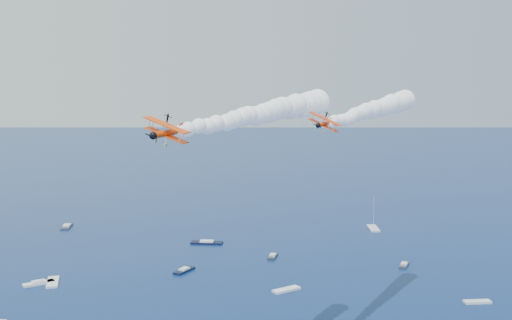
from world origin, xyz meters
name	(u,v)px	position (x,y,z in m)	size (l,w,h in m)	color
biplane_lead	(324,124)	(25.16, 20.13, 55.01)	(6.50, 7.29, 4.39)	#F53405
biplane_trail	(167,133)	(-12.38, 4.66, 55.18)	(7.67, 8.60, 5.18)	#FF4405
smoke_trail_lead	(372,110)	(47.84, 36.04, 57.10)	(46.21, 34.14, 9.95)	white
smoke_trail_trail	(260,114)	(10.54, 20.21, 57.27)	(46.65, 33.50, 9.95)	white
spectator_boats	(121,274)	(-2.04, 108.61, 0.35)	(230.50, 172.90, 0.70)	silver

